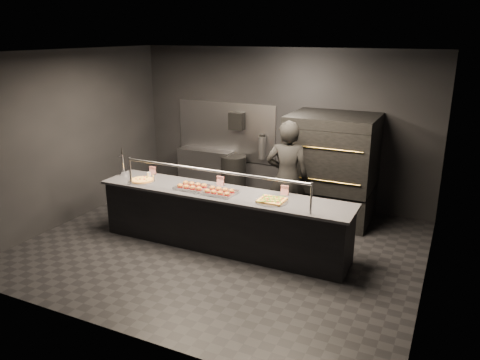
{
  "coord_description": "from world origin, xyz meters",
  "views": [
    {
      "loc": [
        3.16,
        -6.02,
        3.27
      ],
      "look_at": [
        0.21,
        0.2,
        1.08
      ],
      "focal_mm": 35.0,
      "sensor_mm": 36.0,
      "label": 1
    }
  ],
  "objects_px": {
    "service_counter": "(223,219)",
    "fire_extinguisher": "(262,147)",
    "trash_bin": "(233,176)",
    "worker": "(287,178)",
    "slider_tray_b": "(219,192)",
    "prep_shelf": "(206,170)",
    "round_pizza": "(142,180)",
    "pizza_oven": "(331,167)",
    "square_pizza": "(272,200)",
    "beer_tap": "(123,167)",
    "slider_tray_a": "(192,186)",
    "towel_dispenser": "(237,121)"
  },
  "relations": [
    {
      "from": "service_counter",
      "to": "fire_extinguisher",
      "type": "bearing_deg",
      "value": 98.3
    },
    {
      "from": "trash_bin",
      "to": "worker",
      "type": "height_order",
      "value": "worker"
    },
    {
      "from": "slider_tray_b",
      "to": "prep_shelf",
      "type": "bearing_deg",
      "value": 123.59
    },
    {
      "from": "round_pizza",
      "to": "slider_tray_b",
      "type": "relative_size",
      "value": 0.85
    },
    {
      "from": "pizza_oven",
      "to": "square_pizza",
      "type": "bearing_deg",
      "value": -100.05
    },
    {
      "from": "beer_tap",
      "to": "trash_bin",
      "type": "relative_size",
      "value": 0.58
    },
    {
      "from": "service_counter",
      "to": "trash_bin",
      "type": "bearing_deg",
      "value": 112.06
    },
    {
      "from": "beer_tap",
      "to": "worker",
      "type": "xyz_separation_m",
      "value": [
        2.66,
        0.89,
        -0.1
      ]
    },
    {
      "from": "fire_extinguisher",
      "to": "square_pizza",
      "type": "bearing_deg",
      "value": -64.13
    },
    {
      "from": "round_pizza",
      "to": "worker",
      "type": "xyz_separation_m",
      "value": [
        2.16,
        1.04,
        0.03
      ]
    },
    {
      "from": "fire_extinguisher",
      "to": "beer_tap",
      "type": "height_order",
      "value": "beer_tap"
    },
    {
      "from": "pizza_oven",
      "to": "trash_bin",
      "type": "relative_size",
      "value": 2.22
    },
    {
      "from": "round_pizza",
      "to": "square_pizza",
      "type": "distance_m",
      "value": 2.3
    },
    {
      "from": "prep_shelf",
      "to": "slider_tray_b",
      "type": "xyz_separation_m",
      "value": [
        1.6,
        -2.41,
        0.5
      ]
    },
    {
      "from": "prep_shelf",
      "to": "slider_tray_a",
      "type": "relative_size",
      "value": 2.14
    },
    {
      "from": "trash_bin",
      "to": "worker",
      "type": "bearing_deg",
      "value": -38.11
    },
    {
      "from": "slider_tray_a",
      "to": "square_pizza",
      "type": "xyz_separation_m",
      "value": [
        1.36,
        -0.02,
        -0.01
      ]
    },
    {
      "from": "fire_extinguisher",
      "to": "slider_tray_a",
      "type": "xyz_separation_m",
      "value": [
        -0.16,
        -2.45,
        -0.11
      ]
    },
    {
      "from": "fire_extinguisher",
      "to": "slider_tray_b",
      "type": "distance_m",
      "value": 2.52
    },
    {
      "from": "service_counter",
      "to": "slider_tray_b",
      "type": "height_order",
      "value": "service_counter"
    },
    {
      "from": "prep_shelf",
      "to": "square_pizza",
      "type": "relative_size",
      "value": 2.52
    },
    {
      "from": "pizza_oven",
      "to": "worker",
      "type": "relative_size",
      "value": 0.99
    },
    {
      "from": "prep_shelf",
      "to": "slider_tray_a",
      "type": "xyz_separation_m",
      "value": [
        1.09,
        -2.37,
        0.5
      ]
    },
    {
      "from": "slider_tray_a",
      "to": "square_pizza",
      "type": "distance_m",
      "value": 1.36
    },
    {
      "from": "fire_extinguisher",
      "to": "towel_dispenser",
      "type": "bearing_deg",
      "value": -178.96
    },
    {
      "from": "prep_shelf",
      "to": "slider_tray_a",
      "type": "bearing_deg",
      "value": -65.23
    },
    {
      "from": "beer_tap",
      "to": "trash_bin",
      "type": "bearing_deg",
      "value": 63.96
    },
    {
      "from": "trash_bin",
      "to": "worker",
      "type": "distance_m",
      "value": 2.11
    },
    {
      "from": "prep_shelf",
      "to": "slider_tray_a",
      "type": "height_order",
      "value": "slider_tray_a"
    },
    {
      "from": "beer_tap",
      "to": "round_pizza",
      "type": "bearing_deg",
      "value": -17.32
    },
    {
      "from": "slider_tray_a",
      "to": "trash_bin",
      "type": "bearing_deg",
      "value": 99.85
    },
    {
      "from": "slider_tray_a",
      "to": "worker",
      "type": "xyz_separation_m",
      "value": [
        1.21,
        1.01,
        0.01
      ]
    },
    {
      "from": "fire_extinguisher",
      "to": "round_pizza",
      "type": "relative_size",
      "value": 1.14
    },
    {
      "from": "slider_tray_a",
      "to": "pizza_oven",
      "type": "bearing_deg",
      "value": 48.86
    },
    {
      "from": "fire_extinguisher",
      "to": "round_pizza",
      "type": "distance_m",
      "value": 2.72
    },
    {
      "from": "prep_shelf",
      "to": "slider_tray_b",
      "type": "bearing_deg",
      "value": -56.41
    },
    {
      "from": "round_pizza",
      "to": "square_pizza",
      "type": "height_order",
      "value": "square_pizza"
    },
    {
      "from": "fire_extinguisher",
      "to": "beer_tap",
      "type": "relative_size",
      "value": 1.02
    },
    {
      "from": "round_pizza",
      "to": "slider_tray_a",
      "type": "xyz_separation_m",
      "value": [
        0.94,
        0.03,
        0.02
      ]
    },
    {
      "from": "towel_dispenser",
      "to": "slider_tray_b",
      "type": "distance_m",
      "value": 2.7
    },
    {
      "from": "slider_tray_b",
      "to": "square_pizza",
      "type": "bearing_deg",
      "value": 0.96
    },
    {
      "from": "worker",
      "to": "slider_tray_a",
      "type": "bearing_deg",
      "value": 27.64
    },
    {
      "from": "square_pizza",
      "to": "trash_bin",
      "type": "xyz_separation_m",
      "value": [
        -1.75,
        2.29,
        -0.51
      ]
    },
    {
      "from": "fire_extinguisher",
      "to": "prep_shelf",
      "type": "bearing_deg",
      "value": -176.34
    },
    {
      "from": "fire_extinguisher",
      "to": "beer_tap",
      "type": "bearing_deg",
      "value": -124.49
    },
    {
      "from": "service_counter",
      "to": "pizza_oven",
      "type": "bearing_deg",
      "value": 57.73
    },
    {
      "from": "towel_dispenser",
      "to": "beer_tap",
      "type": "bearing_deg",
      "value": -114.36
    },
    {
      "from": "beer_tap",
      "to": "fire_extinguisher",
      "type": "bearing_deg",
      "value": 55.51
    },
    {
      "from": "pizza_oven",
      "to": "worker",
      "type": "distance_m",
      "value": 1.06
    },
    {
      "from": "towel_dispenser",
      "to": "trash_bin",
      "type": "height_order",
      "value": "towel_dispenser"
    }
  ]
}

